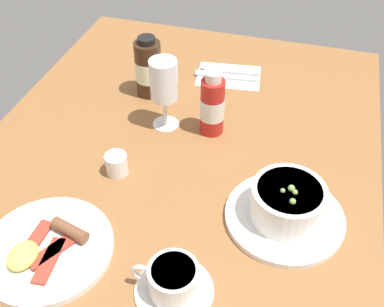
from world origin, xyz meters
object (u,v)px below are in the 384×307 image
Objects in this scene: creamer_jug at (116,164)px; wine_glass at (164,83)px; coffee_cup at (173,281)px; sauce_bottle_brown at (148,68)px; porridge_bowl at (287,206)px; sauce_bottle_red at (212,106)px; cutlery_setting at (227,75)px; breakfast_plate at (46,249)px.

wine_glass is at bearing -14.44° from creamer_jug.
coffee_cup reaches higher than creamer_jug.
porridge_bowl is at bearing -129.94° from sauce_bottle_brown.
porridge_bowl is 1.43× the size of sauce_bottle_red.
sauce_bottle_brown is at bearing 6.42° from creamer_jug.
coffee_cup is 0.80× the size of wine_glass.
sauce_bottle_red is at bearing -39.50° from creamer_jug.
wine_glass is at bearing 93.96° from sauce_bottle_red.
cutlery_setting is 21.88cm from sauce_bottle_brown.
coffee_cup is at bearing -159.85° from wine_glass.
wine_glass is (-23.49, 8.86, 10.86)cm from cutlery_setting.
breakfast_plate is at bearing 154.49° from sauce_bottle_red.
creamer_jug is 0.32× the size of wine_glass.
wine_glass is 13.96cm from sauce_bottle_brown.
coffee_cup is at bearing 142.93° from porridge_bowl.
coffee_cup is 0.87× the size of sauce_bottle_brown.
wine_glass is (20.38, 29.61, 7.45)cm from porridge_bowl.
coffee_cup is at bearing -174.15° from sauce_bottle_red.
creamer_jug is (22.57, 19.23, -0.52)cm from coffee_cup.
porridge_bowl is 34.27cm from creamer_jug.
breakfast_plate is at bearing 115.98° from porridge_bowl.
cutlery_setting is 64.73cm from breakfast_plate.
cutlery_setting is at bearing 5.26° from coffee_cup.
sauce_bottle_brown is 50.13cm from breakfast_plate.
cutlery_setting is 1.16× the size of sauce_bottle_red.
breakfast_plate is at bearing 169.75° from creamer_jug.
sauce_bottle_red is at bearing 5.85° from coffee_cup.
porridge_bowl is 4.11× the size of creamer_jug.
coffee_cup is at bearing -174.74° from cutlery_setting.
creamer_jug is (-41.02, 13.37, 2.06)cm from cutlery_setting.
sauce_bottle_red reaches higher than creamer_jug.
coffee_cup is 23.20cm from breakfast_plate.
sauce_bottle_red and sauce_bottle_brown have the same top height.
porridge_bowl is 0.96× the size of breakfast_plate.
wine_glass is (40.10, 14.71, 8.28)cm from coffee_cup.
breakfast_plate is (1.20, 23.09, -1.89)cm from coffee_cup.
sauce_bottle_brown is (-12.62, 16.57, 6.71)cm from cutlery_setting.
porridge_bowl is 42.35cm from breakfast_plate.
creamer_jug is 20.12cm from wine_glass.
cutlery_setting is (43.87, 20.75, -3.40)cm from porridge_bowl.
breakfast_plate is (-38.89, 8.38, -10.17)cm from wine_glass.
cutlery_setting is at bearing -15.44° from breakfast_plate.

